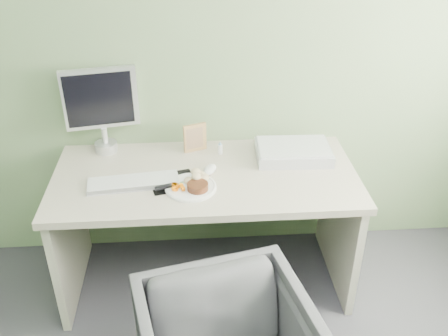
{
  "coord_description": "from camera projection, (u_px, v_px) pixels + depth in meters",
  "views": [
    {
      "loc": [
        -0.06,
        -0.61,
        2.1
      ],
      "look_at": [
        0.09,
        1.5,
        0.84
      ],
      "focal_mm": 40.0,
      "sensor_mm": 36.0,
      "label": 1
    }
  ],
  "objects": [
    {
      "name": "plate",
      "position": [
        191.0,
        187.0,
        2.5
      ],
      "size": [
        0.26,
        0.26,
        0.01
      ],
      "primitive_type": "cylinder",
      "color": "white",
      "rests_on": "desk"
    },
    {
      "name": "desk",
      "position": [
        206.0,
        203.0,
        2.71
      ],
      "size": [
        1.6,
        0.75,
        0.73
      ],
      "color": "beige",
      "rests_on": "floor"
    },
    {
      "name": "mousepad",
      "position": [
        173.0,
        182.0,
        2.55
      ],
      "size": [
        0.27,
        0.25,
        0.0
      ],
      "primitive_type": "cube",
      "rotation": [
        0.0,
        0.0,
        0.24
      ],
      "color": "black",
      "rests_on": "desk"
    },
    {
      "name": "monitor",
      "position": [
        101.0,
        106.0,
        2.72
      ],
      "size": [
        0.4,
        0.14,
        0.48
      ],
      "rotation": [
        0.0,
        0.0,
        0.18
      ],
      "color": "silver",
      "rests_on": "desk"
    },
    {
      "name": "computer_mouse",
      "position": [
        210.0,
        169.0,
        2.63
      ],
      "size": [
        0.1,
        0.12,
        0.04
      ],
      "primitive_type": "ellipsoid",
      "rotation": [
        0.0,
        0.0,
        -0.4
      ],
      "color": "white",
      "rests_on": "desk"
    },
    {
      "name": "steak_knife",
      "position": [
        170.0,
        186.0,
        2.48
      ],
      "size": [
        0.21,
        0.1,
        0.02
      ],
      "rotation": [
        0.0,
        0.0,
        0.36
      ],
      "color": "silver",
      "rests_on": "plate"
    },
    {
      "name": "scanner",
      "position": [
        293.0,
        152.0,
        2.76
      ],
      "size": [
        0.42,
        0.28,
        0.06
      ],
      "primitive_type": "cube",
      "rotation": [
        0.0,
        0.0,
        -0.03
      ],
      "color": "silver",
      "rests_on": "desk"
    },
    {
      "name": "wall_back",
      "position": [
        200.0,
        37.0,
        2.62
      ],
      "size": [
        3.5,
        0.0,
        3.5
      ],
      "primitive_type": "plane",
      "rotation": [
        1.57,
        0.0,
        0.0
      ],
      "color": "#6F875E",
      "rests_on": "floor"
    },
    {
      "name": "carrot_heap",
      "position": [
        179.0,
        186.0,
        2.46
      ],
      "size": [
        0.07,
        0.06,
        0.04
      ],
      "primitive_type": "cube",
      "rotation": [
        0.0,
        0.0,
        0.24
      ],
      "color": "orange",
      "rests_on": "plate"
    },
    {
      "name": "steak",
      "position": [
        198.0,
        186.0,
        2.46
      ],
      "size": [
        0.14,
        0.14,
        0.03
      ],
      "primitive_type": "cylinder",
      "rotation": [
        0.0,
        0.0,
        -0.42
      ],
      "color": "black",
      "rests_on": "plate"
    },
    {
      "name": "eyedrop_bottle",
      "position": [
        220.0,
        148.0,
        2.79
      ],
      "size": [
        0.03,
        0.03,
        0.08
      ],
      "color": "white",
      "rests_on": "desk"
    },
    {
      "name": "potato_pile",
      "position": [
        197.0,
        176.0,
        2.53
      ],
      "size": [
        0.12,
        0.1,
        0.06
      ],
      "primitive_type": "ellipsoid",
      "rotation": [
        0.0,
        0.0,
        0.31
      ],
      "color": "#A67C50",
      "rests_on": "plate"
    },
    {
      "name": "keyboard",
      "position": [
        133.0,
        182.0,
        2.52
      ],
      "size": [
        0.47,
        0.19,
        0.02
      ],
      "primitive_type": "cube",
      "rotation": [
        0.0,
        0.0,
        0.12
      ],
      "color": "white",
      "rests_on": "desk"
    },
    {
      "name": "photo_frame",
      "position": [
        195.0,
        138.0,
        2.8
      ],
      "size": [
        0.13,
        0.06,
        0.17
      ],
      "primitive_type": "cube",
      "rotation": [
        0.0,
        0.0,
        0.35
      ],
      "color": "#9C8048",
      "rests_on": "desk"
    }
  ]
}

